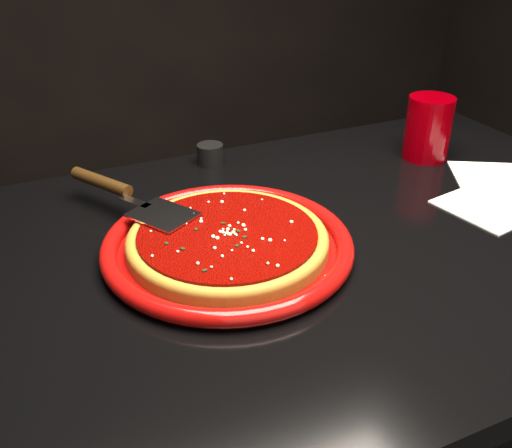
{
  "coord_description": "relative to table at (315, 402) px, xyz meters",
  "views": [
    {
      "loc": [
        -0.43,
        -0.67,
        1.21
      ],
      "look_at": [
        -0.11,
        0.04,
        0.77
      ],
      "focal_mm": 40.0,
      "sensor_mm": 36.0,
      "label": 1
    }
  ],
  "objects": [
    {
      "name": "table",
      "position": [
        0.0,
        0.0,
        0.0
      ],
      "size": [
        1.2,
        0.8,
        0.75
      ],
      "primitive_type": "cube",
      "color": "black",
      "rests_on": "floor"
    },
    {
      "name": "cup",
      "position": [
        0.34,
        0.19,
        0.44
      ],
      "size": [
        0.1,
        0.1,
        0.13
      ],
      "primitive_type": "cylinder",
      "rotation": [
        0.0,
        0.0,
        0.1
      ],
      "color": "#7C0005",
      "rests_on": "table"
    },
    {
      "name": "napkin_b",
      "position": [
        0.39,
        0.05,
        0.38
      ],
      "size": [
        0.18,
        0.18,
        0.0
      ],
      "primitive_type": "cube",
      "rotation": [
        0.0,
        0.0,
        -0.52
      ],
      "color": "silver",
      "rests_on": "table"
    },
    {
      "name": "pizza_sauce",
      "position": [
        -0.17,
        0.01,
        0.41
      ],
      "size": [
        0.27,
        0.27,
        0.01
      ],
      "primitive_type": "cylinder",
      "rotation": [
        0.0,
        0.0,
        0.01
      ],
      "color": "#720400",
      "rests_on": "plate"
    },
    {
      "name": "ramekin",
      "position": [
        -0.07,
        0.34,
        0.4
      ],
      "size": [
        0.06,
        0.06,
        0.04
      ],
      "primitive_type": "cylinder",
      "rotation": [
        0.0,
        0.0,
        0.21
      ],
      "color": "black",
      "rests_on": "table"
    },
    {
      "name": "pizza_crust_rim",
      "position": [
        -0.17,
        0.01,
        0.4
      ],
      "size": [
        0.3,
        0.3,
        0.02
      ],
      "primitive_type": "torus",
      "rotation": [
        0.0,
        0.0,
        0.01
      ],
      "color": "brown",
      "rests_on": "plate"
    },
    {
      "name": "parmesan_dusting",
      "position": [
        -0.17,
        0.01,
        0.41
      ],
      "size": [
        0.26,
        0.26,
        0.01
      ],
      "primitive_type": null,
      "color": "beige",
      "rests_on": "plate"
    },
    {
      "name": "napkin_a",
      "position": [
        0.3,
        -0.04,
        0.38
      ],
      "size": [
        0.17,
        0.17,
        0.0
      ],
      "primitive_type": "cube",
      "rotation": [
        0.0,
        0.0,
        0.17
      ],
      "color": "silver",
      "rests_on": "table"
    },
    {
      "name": "basil_flecks",
      "position": [
        -0.17,
        0.01,
        0.41
      ],
      "size": [
        0.24,
        0.24,
        0.0
      ],
      "primitive_type": null,
      "color": "black",
      "rests_on": "plate"
    },
    {
      "name": "pizza_crust",
      "position": [
        -0.17,
        0.01,
        0.39
      ],
      "size": [
        0.3,
        0.3,
        0.02
      ],
      "primitive_type": "cylinder",
      "rotation": [
        0.0,
        0.0,
        0.01
      ],
      "color": "brown",
      "rests_on": "plate"
    },
    {
      "name": "pizza_server",
      "position": [
        -0.27,
        0.17,
        0.42
      ],
      "size": [
        0.24,
        0.32,
        0.02
      ],
      "primitive_type": null,
      "rotation": [
        0.0,
        0.0,
        0.53
      ],
      "color": "#B5B8BD",
      "rests_on": "plate"
    },
    {
      "name": "plate",
      "position": [
        -0.17,
        0.01,
        0.39
      ],
      "size": [
        0.38,
        0.38,
        0.03
      ],
      "primitive_type": "cylinder",
      "rotation": [
        0.0,
        0.0,
        0.01
      ],
      "color": "#840806",
      "rests_on": "table"
    }
  ]
}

